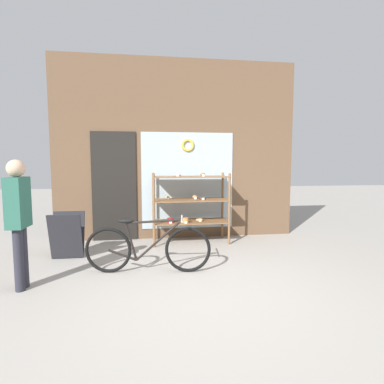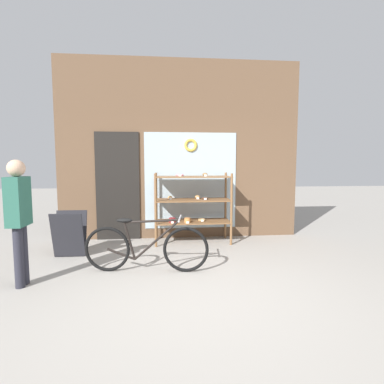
% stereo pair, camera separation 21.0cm
% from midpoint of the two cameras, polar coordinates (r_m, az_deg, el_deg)
% --- Properties ---
extents(ground_plane, '(30.00, 30.00, 0.00)m').
position_cam_midpoint_polar(ground_plane, '(3.62, 2.24, -19.04)').
color(ground_plane, gray).
extents(storefront_facade, '(4.76, 0.13, 3.52)m').
position_cam_midpoint_polar(storefront_facade, '(5.98, -1.55, 7.54)').
color(storefront_facade, brown).
rests_on(storefront_facade, ground_plane).
extents(display_case, '(1.42, 0.56, 1.32)m').
position_cam_midpoint_polar(display_case, '(5.63, 1.09, -1.81)').
color(display_case, brown).
rests_on(display_case, ground_plane).
extents(bicycle, '(1.71, 0.46, 0.76)m').
position_cam_midpoint_polar(bicycle, '(4.23, -7.35, -10.43)').
color(bicycle, black).
rests_on(bicycle, ground_plane).
extents(sandwich_board, '(0.48, 0.38, 0.72)m').
position_cam_midpoint_polar(sandwich_board, '(5.17, -21.23, -7.51)').
color(sandwich_board, '#232328').
rests_on(sandwich_board, ground_plane).
extents(pedestrian, '(0.20, 0.32, 1.54)m').
position_cam_midpoint_polar(pedestrian, '(4.11, -28.88, -3.61)').
color(pedestrian, '#282833').
rests_on(pedestrian, ground_plane).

